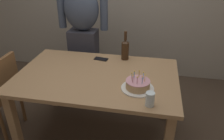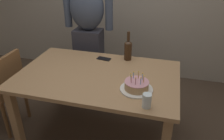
# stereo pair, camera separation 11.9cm
# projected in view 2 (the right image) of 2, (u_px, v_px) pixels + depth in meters

# --- Properties ---
(ground_plane) EXTENTS (10.00, 10.00, 0.00)m
(ground_plane) POSITION_uv_depth(u_px,v_px,m) (100.00, 133.00, 2.46)
(ground_plane) COLOR #47382B
(dining_table) EXTENTS (1.50, 0.96, 0.74)m
(dining_table) POSITION_uv_depth(u_px,v_px,m) (98.00, 83.00, 2.16)
(dining_table) COLOR #A37A51
(dining_table) RESTS_ON ground_plane
(birthday_cake) EXTENTS (0.28, 0.28, 0.15)m
(birthday_cake) POSITION_uv_depth(u_px,v_px,m) (137.00, 86.00, 1.86)
(birthday_cake) COLOR white
(birthday_cake) RESTS_ON dining_table
(water_glass_near) EXTENTS (0.07, 0.07, 0.11)m
(water_glass_near) POSITION_uv_depth(u_px,v_px,m) (147.00, 101.00, 1.64)
(water_glass_near) COLOR silver
(water_glass_near) RESTS_ON dining_table
(wine_bottle) EXTENTS (0.08, 0.08, 0.31)m
(wine_bottle) POSITION_uv_depth(u_px,v_px,m) (128.00, 49.00, 2.35)
(wine_bottle) COLOR #382314
(wine_bottle) RESTS_ON dining_table
(cell_phone) EXTENTS (0.15, 0.09, 0.01)m
(cell_phone) POSITION_uv_depth(u_px,v_px,m) (104.00, 59.00, 2.41)
(cell_phone) COLOR black
(cell_phone) RESTS_ON dining_table
(person_man_bearded) EXTENTS (0.61, 0.27, 1.66)m
(person_man_bearded) POSITION_uv_depth(u_px,v_px,m) (88.00, 33.00, 2.75)
(person_man_bearded) COLOR #33333D
(person_man_bearded) RESTS_ON ground_plane
(dining_chair) EXTENTS (0.42, 0.42, 0.87)m
(dining_chair) POSITION_uv_depth(u_px,v_px,m) (4.00, 87.00, 2.34)
(dining_chair) COLOR brown
(dining_chair) RESTS_ON ground_plane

